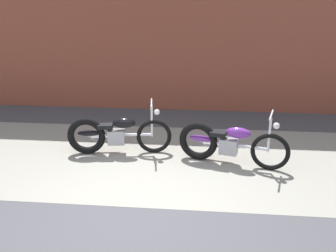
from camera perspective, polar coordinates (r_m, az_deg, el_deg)
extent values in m
plane|color=#47474C|center=(5.47, -5.20, -12.52)|extent=(80.00, 80.00, 0.00)
cube|color=gray|center=(7.00, -2.60, -4.96)|extent=(36.00, 3.50, 0.01)
cube|color=brown|center=(9.81, 0.08, 16.41)|extent=(36.00, 0.50, 4.75)
torus|color=black|center=(7.11, -2.18, -1.61)|extent=(0.68, 0.17, 0.68)
torus|color=black|center=(7.22, -12.56, -1.53)|extent=(0.74, 0.23, 0.73)
cylinder|color=silver|center=(7.12, -7.42, -1.37)|extent=(1.23, 0.22, 0.06)
cube|color=#99999E|center=(7.14, -8.05, -1.68)|extent=(0.35, 0.26, 0.28)
ellipsoid|color=black|center=(7.03, -6.86, 0.46)|extent=(0.46, 0.25, 0.20)
ellipsoid|color=black|center=(7.19, -12.20, -1.08)|extent=(0.46, 0.24, 0.10)
cube|color=black|center=(7.09, -9.74, -0.04)|extent=(0.30, 0.24, 0.08)
cylinder|color=silver|center=(7.00, -2.54, 0.75)|extent=(0.05, 0.05, 0.62)
cylinder|color=silver|center=(6.89, -2.58, 3.59)|extent=(0.11, 0.58, 0.03)
sphere|color=white|center=(6.95, -1.74, 2.17)|extent=(0.11, 0.11, 0.11)
cylinder|color=silver|center=(7.34, -9.77, -1.86)|extent=(0.55, 0.13, 0.06)
torus|color=black|center=(6.64, 15.59, -3.90)|extent=(0.68, 0.25, 0.68)
torus|color=black|center=(6.83, 4.72, -2.34)|extent=(0.74, 0.31, 0.73)
cylinder|color=silver|center=(6.69, 10.09, -2.91)|extent=(1.21, 0.37, 0.06)
cube|color=#99999E|center=(6.72, 9.40, -3.14)|extent=(0.37, 0.29, 0.28)
ellipsoid|color=#6B2D93|center=(6.60, 10.89, -1.06)|extent=(0.47, 0.30, 0.20)
ellipsoid|color=#6B2D93|center=(6.79, 5.14, -1.92)|extent=(0.47, 0.29, 0.10)
cube|color=black|center=(6.68, 7.82, -1.18)|extent=(0.32, 0.26, 0.08)
cylinder|color=silver|center=(6.53, 15.48, -1.35)|extent=(0.05, 0.05, 0.62)
cylinder|color=silver|center=(6.42, 15.77, 1.65)|extent=(0.18, 0.57, 0.03)
sphere|color=white|center=(6.47, 16.50, 0.04)|extent=(0.11, 0.11, 0.11)
cylinder|color=silver|center=(6.93, 7.66, -3.05)|extent=(0.55, 0.20, 0.06)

